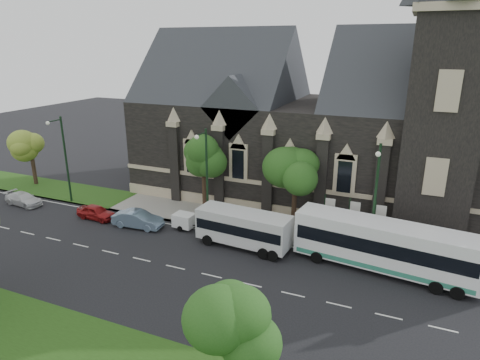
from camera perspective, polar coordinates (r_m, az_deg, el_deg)
The scene contains 19 objects.
ground at distance 30.48m, azimuth -3.91°, elevation -12.95°, with size 160.00×160.00×0.00m, color black.
sidewalk at distance 38.18m, azimuth 2.53°, elevation -6.07°, with size 80.00×5.00×0.15m, color gray.
museum at distance 43.20m, azimuth 13.51°, elevation 7.57°, with size 40.00×17.70×29.90m.
tree_park_east at distance 18.70m, azimuth 0.08°, elevation -18.28°, with size 3.40×3.40×6.28m.
tree_walk_right at distance 36.40m, azimuth 8.07°, elevation 2.17°, with size 4.08×4.08×7.80m.
tree_walk_left at distance 39.57m, azimuth -4.64°, elevation 3.46°, with size 3.91×3.91×7.64m.
tree_walk_far at distance 53.14m, azimuth -26.54°, elevation 4.15°, with size 3.40×3.40×6.28m.
street_lamp_near at distance 32.15m, azimuth 18.03°, elevation -2.06°, with size 0.36×1.88×9.00m.
street_lamp_mid at distance 35.86m, azimuth -4.71°, elevation 0.87°, with size 0.36×1.88×9.00m.
street_lamp_far at distance 45.33m, azimuth -22.99°, elevation 3.14°, with size 0.36×1.88×9.00m.
banner_flag_left at distance 35.31m, azimuth 11.92°, elevation -4.47°, with size 0.90×0.10×4.00m.
banner_flag_center at distance 35.04m, azimuth 15.13°, elevation -4.90°, with size 0.90×0.10×4.00m.
banner_flag_right at distance 34.89m, azimuth 18.38°, elevation -5.32°, with size 0.90×0.10×4.00m.
tour_coach at distance 31.83m, azimuth 19.08°, elevation -8.46°, with size 12.88×4.17×3.69m.
shuttle_bus at distance 33.66m, azimuth 0.52°, elevation -6.45°, with size 7.85×3.19×2.97m.
box_trailer at distance 37.48m, azimuth -7.67°, elevation -5.50°, with size 2.65×1.56×1.40m.
sedan at distance 38.57m, azimuth -13.81°, elevation -5.24°, with size 1.61×4.62×1.52m, color #6F87A0.
car_far_red at distance 41.49m, azimuth -19.10°, elevation -4.20°, with size 1.56×3.88×1.32m, color maroon.
car_far_white at distance 48.04m, azimuth -27.55°, elevation -2.32°, with size 1.74×4.29×1.24m, color silver.
Camera 1 is at (12.02, -23.19, 15.71)m, focal length 31.13 mm.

